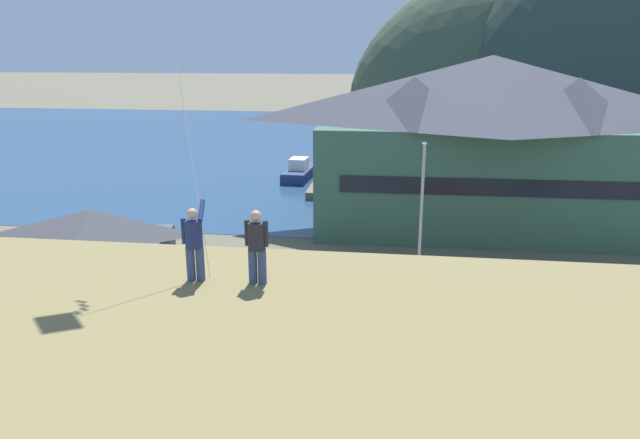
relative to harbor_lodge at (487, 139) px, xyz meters
The scene contains 16 objects.
ground_plane 25.09m from the harbor_lodge, 114.54° to the right, with size 600.00×600.00×0.00m, color #66604C.
parking_lot_pad 20.81m from the harbor_lodge, 120.56° to the right, with size 40.00×20.00×0.10m, color slate.
bay_water 39.79m from the harbor_lodge, 104.85° to the left, with size 360.00×84.00×0.03m, color navy.
far_hill_west_ridge 105.21m from the harbor_lodge, 69.70° to the left, with size 108.48×48.48×70.25m, color #3D4C38.
harbor_lodge is the anchor object (origin of this frame).
storage_shed_near_lot 26.63m from the harbor_lodge, 145.62° to the right, with size 8.64×5.54×4.64m.
wharf_dock 18.80m from the harbor_lodge, 133.84° to the left, with size 3.20×13.22×0.70m.
moored_boat_wharfside 22.55m from the harbor_lodge, 136.49° to the left, with size 2.77×7.38×2.16m.
moored_boat_outer_mooring 16.62m from the harbor_lodge, 125.57° to the left, with size 2.28×5.85×2.16m.
parked_car_back_row_left 20.75m from the harbor_lodge, 133.12° to the right, with size 4.22×2.10×1.82m.
parked_car_lone_by_shed 22.10m from the harbor_lodge, 102.03° to the right, with size 4.30×2.25×1.82m.
parked_car_mid_row_far 16.01m from the harbor_lodge, 96.64° to the right, with size 4.20×2.06×1.82m.
parked_car_front_row_silver 28.17m from the harbor_lodge, 131.42° to the right, with size 4.23×2.11×1.82m.
parking_light_pole 12.63m from the harbor_lodge, 112.84° to the right, with size 0.24×0.78×7.72m.
person_kite_flyer 31.59m from the harbor_lodge, 110.06° to the right, with size 0.52×0.69×1.86m.
person_companion 31.10m from the harbor_lodge, 107.52° to the right, with size 0.55×0.40×1.74m.
Camera 1 is at (3.78, -19.78, 12.49)m, focal length 32.73 mm.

